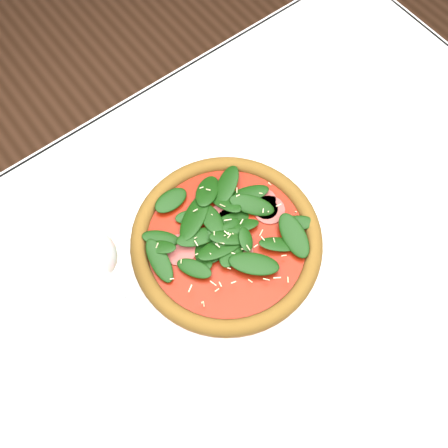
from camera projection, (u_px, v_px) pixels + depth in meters
ground at (235, 364)px, 1.43m from camera, size 6.00×6.00×0.00m
dining_table at (243, 307)px, 0.83m from camera, size 1.21×0.81×0.75m
plate at (226, 244)px, 0.76m from camera, size 0.34×0.34×0.01m
pizza at (226, 240)px, 0.75m from camera, size 0.35×0.35×0.04m
wine_glass at (89, 257)px, 0.63m from camera, size 0.07×0.07×0.18m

